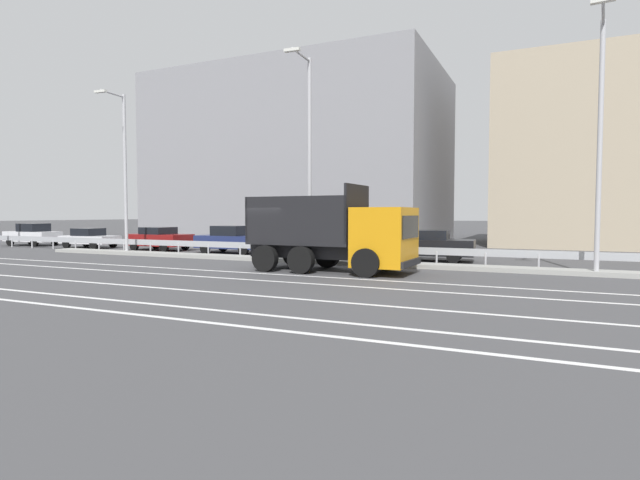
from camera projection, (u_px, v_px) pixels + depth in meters
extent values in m
plane|color=#424244|center=(267.00, 268.00, 20.78)|extent=(320.00, 320.00, 0.00)
cube|color=silver|center=(309.00, 276.00, 18.06)|extent=(58.25, 0.16, 0.01)
cube|color=silver|center=(287.00, 282.00, 16.51)|extent=(58.25, 0.16, 0.01)
cube|color=silver|center=(240.00, 294.00, 14.00)|extent=(58.25, 0.16, 0.01)
cube|color=silver|center=(188.00, 307.00, 12.02)|extent=(58.25, 0.16, 0.01)
cube|color=silver|center=(154.00, 316.00, 10.96)|extent=(58.25, 0.16, 0.01)
cube|color=gray|center=(299.00, 260.00, 23.42)|extent=(32.04, 1.10, 0.18)
cube|color=#9EA0A5|center=(310.00, 247.00, 24.50)|extent=(58.25, 0.04, 0.32)
cylinder|color=#ADADB2|center=(12.00, 243.00, 33.99)|extent=(0.09, 0.09, 0.62)
cylinder|color=#ADADB2|center=(32.00, 243.00, 33.13)|extent=(0.09, 0.09, 0.62)
cylinder|color=#ADADB2|center=(53.00, 244.00, 32.27)|extent=(0.09, 0.09, 0.62)
cylinder|color=#ADADB2|center=(76.00, 245.00, 31.41)|extent=(0.09, 0.09, 0.62)
cylinder|color=#ADADB2|center=(99.00, 246.00, 30.55)|extent=(0.09, 0.09, 0.62)
cylinder|color=#ADADB2|center=(124.00, 247.00, 29.69)|extent=(0.09, 0.09, 0.62)
cylinder|color=#ADADB2|center=(150.00, 248.00, 28.82)|extent=(0.09, 0.09, 0.62)
cylinder|color=#ADADB2|center=(179.00, 249.00, 27.96)|extent=(0.09, 0.09, 0.62)
cylinder|color=#ADADB2|center=(208.00, 250.00, 27.10)|extent=(0.09, 0.09, 0.62)
cylinder|color=#ADADB2|center=(240.00, 251.00, 26.24)|extent=(0.09, 0.09, 0.62)
cylinder|color=#ADADB2|center=(274.00, 252.00, 25.38)|extent=(0.09, 0.09, 0.62)
cylinder|color=#ADADB2|center=(310.00, 254.00, 24.52)|extent=(0.09, 0.09, 0.62)
cylinder|color=#ADADB2|center=(349.00, 255.00, 23.66)|extent=(0.09, 0.09, 0.62)
cylinder|color=#ADADB2|center=(391.00, 257.00, 22.79)|extent=(0.09, 0.09, 0.62)
cylinder|color=#ADADB2|center=(437.00, 258.00, 21.93)|extent=(0.09, 0.09, 0.62)
cylinder|color=#ADADB2|center=(486.00, 260.00, 21.07)|extent=(0.09, 0.09, 0.62)
cylinder|color=#ADADB2|center=(539.00, 262.00, 20.21)|extent=(0.09, 0.09, 0.62)
cylinder|color=#ADADB2|center=(596.00, 264.00, 19.35)|extent=(0.09, 0.09, 0.62)
cube|color=orange|center=(385.00, 237.00, 18.65)|extent=(1.98, 2.49, 2.19)
cube|color=black|center=(411.00, 227.00, 18.20)|extent=(0.06, 2.12, 0.83)
cube|color=black|center=(411.00, 263.00, 18.25)|extent=(0.13, 2.42, 0.24)
cube|color=black|center=(307.00, 251.00, 20.07)|extent=(4.57, 1.41, 0.53)
cube|color=black|center=(307.00, 243.00, 20.06)|extent=(4.40, 2.42, 0.12)
cube|color=black|center=(319.00, 219.00, 21.03)|extent=(4.37, 0.16, 1.77)
cube|color=black|center=(294.00, 219.00, 18.99)|extent=(4.37, 0.16, 1.77)
cube|color=black|center=(357.00, 214.00, 19.08)|extent=(0.13, 2.37, 2.21)
cube|color=black|center=(262.00, 219.00, 20.93)|extent=(0.13, 2.37, 1.77)
cylinder|color=black|center=(387.00, 258.00, 19.90)|extent=(1.04, 0.33, 1.04)
cylinder|color=black|center=(366.00, 263.00, 17.73)|extent=(1.04, 0.33, 1.04)
cylinder|color=black|center=(328.00, 255.00, 21.03)|extent=(1.04, 0.33, 1.04)
cylinder|color=black|center=(301.00, 260.00, 18.85)|extent=(1.04, 0.33, 1.04)
cylinder|color=black|center=(294.00, 254.00, 21.71)|extent=(1.04, 0.33, 1.04)
cylinder|color=black|center=(265.00, 258.00, 19.54)|extent=(1.04, 0.33, 1.04)
cylinder|color=white|center=(261.00, 257.00, 24.29)|extent=(0.16, 0.16, 0.32)
cylinder|color=black|center=(261.00, 251.00, 24.28)|extent=(0.16, 0.16, 0.32)
cylinder|color=white|center=(261.00, 244.00, 24.26)|extent=(0.16, 0.16, 0.32)
cylinder|color=black|center=(261.00, 238.00, 24.24)|extent=(0.16, 0.16, 0.32)
cylinder|color=white|center=(261.00, 231.00, 24.23)|extent=(0.16, 0.16, 0.32)
cylinder|color=#1E4CB2|center=(261.00, 220.00, 24.20)|extent=(0.79, 0.03, 0.79)
cylinder|color=white|center=(261.00, 220.00, 24.20)|extent=(0.86, 0.02, 0.86)
cylinder|color=#ADADB2|center=(125.00, 175.00, 27.98)|extent=(0.18, 0.18, 8.92)
cylinder|color=#ADADB2|center=(112.00, 94.00, 26.96)|extent=(0.24, 1.71, 0.10)
cube|color=silver|center=(101.00, 91.00, 26.16)|extent=(0.71, 0.26, 0.12)
cylinder|color=#ADADB2|center=(310.00, 161.00, 22.85)|extent=(0.18, 0.18, 9.34)
cylinder|color=#ADADB2|center=(301.00, 55.00, 21.72)|extent=(0.23, 1.93, 0.10)
cube|color=silver|center=(292.00, 50.00, 20.82)|extent=(0.71, 0.25, 0.12)
cylinder|color=#ADADB2|center=(600.00, 150.00, 17.93)|extent=(0.18, 0.18, 9.16)
cylinder|color=#ADADB2|center=(603.00, 12.00, 16.63)|extent=(0.31, 2.48, 0.10)
cube|color=silver|center=(603.00, 0.00, 15.56)|extent=(0.71, 0.26, 0.12)
cube|color=silver|center=(33.00, 236.00, 35.82)|extent=(4.13, 1.80, 0.71)
cube|color=black|center=(34.00, 227.00, 35.74)|extent=(1.75, 1.53, 0.58)
cylinder|color=black|center=(10.00, 242.00, 35.60)|extent=(0.60, 0.22, 0.60)
cylinder|color=black|center=(31.00, 240.00, 37.08)|extent=(0.60, 0.22, 0.60)
cylinder|color=black|center=(35.00, 242.00, 34.60)|extent=(0.60, 0.22, 0.60)
cylinder|color=black|center=(55.00, 241.00, 36.08)|extent=(0.60, 0.22, 0.60)
cube|color=silver|center=(90.00, 240.00, 33.28)|extent=(3.95, 1.87, 0.52)
cube|color=black|center=(88.00, 232.00, 33.30)|extent=(1.69, 1.56, 0.50)
cylinder|color=black|center=(113.00, 243.00, 33.59)|extent=(0.61, 0.23, 0.60)
cylinder|color=black|center=(94.00, 245.00, 32.10)|extent=(0.61, 0.23, 0.60)
cylinder|color=black|center=(86.00, 242.00, 34.49)|extent=(0.61, 0.23, 0.60)
cylinder|color=black|center=(67.00, 244.00, 33.00)|extent=(0.61, 0.23, 0.60)
cube|color=maroon|center=(160.00, 240.00, 31.08)|extent=(4.08, 2.06, 0.71)
cube|color=black|center=(158.00, 231.00, 31.10)|extent=(1.75, 1.73, 0.43)
cylinder|color=black|center=(185.00, 245.00, 31.33)|extent=(0.61, 0.22, 0.60)
cylinder|color=black|center=(164.00, 247.00, 29.73)|extent=(0.61, 0.22, 0.60)
cylinder|color=black|center=(156.00, 244.00, 32.46)|extent=(0.61, 0.22, 0.60)
cylinder|color=black|center=(134.00, 246.00, 30.86)|extent=(0.61, 0.22, 0.60)
cube|color=navy|center=(233.00, 242.00, 28.75)|extent=(4.29, 1.85, 0.72)
cube|color=black|center=(231.00, 231.00, 28.77)|extent=(1.81, 1.60, 0.56)
cylinder|color=black|center=(260.00, 248.00, 28.96)|extent=(0.60, 0.21, 0.60)
cylinder|color=black|center=(243.00, 250.00, 27.43)|extent=(0.60, 0.21, 0.60)
cylinder|color=black|center=(223.00, 247.00, 30.10)|extent=(0.60, 0.21, 0.60)
cylinder|color=black|center=(205.00, 248.00, 28.57)|extent=(0.60, 0.21, 0.60)
cube|color=#A3A3A8|center=(331.00, 246.00, 26.32)|extent=(4.39, 2.10, 0.55)
cube|color=black|center=(333.00, 236.00, 26.25)|extent=(1.90, 1.73, 0.46)
cylinder|color=black|center=(301.00, 252.00, 26.00)|extent=(0.61, 0.24, 0.60)
cylinder|color=black|center=(314.00, 249.00, 27.63)|extent=(0.61, 0.24, 0.60)
cylinder|color=black|center=(350.00, 253.00, 25.04)|extent=(0.61, 0.24, 0.60)
cylinder|color=black|center=(360.00, 251.00, 26.67)|extent=(0.61, 0.24, 0.60)
cube|color=black|center=(424.00, 247.00, 23.98)|extent=(4.77, 2.19, 0.75)
cube|color=black|center=(427.00, 235.00, 23.90)|extent=(2.07, 1.76, 0.44)
cylinder|color=black|center=(391.00, 255.00, 23.68)|extent=(0.61, 0.25, 0.60)
cylinder|color=black|center=(398.00, 253.00, 25.31)|extent=(0.61, 0.25, 0.60)
cylinder|color=black|center=(453.00, 257.00, 22.68)|extent=(0.61, 0.25, 0.60)
cylinder|color=black|center=(457.00, 254.00, 24.31)|extent=(0.61, 0.25, 0.60)
cube|color=gray|center=(303.00, 160.00, 42.96)|extent=(23.15, 14.86, 13.82)
cube|color=tan|center=(588.00, 157.00, 36.01)|extent=(12.33, 12.94, 12.74)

